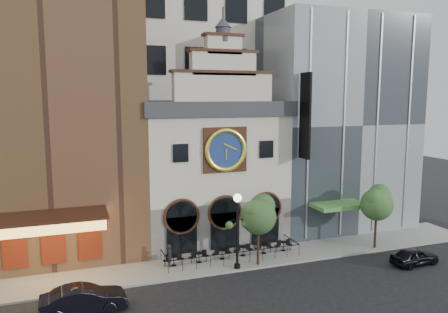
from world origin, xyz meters
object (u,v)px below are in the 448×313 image
at_px(bistro_2, 222,253).
at_px(tree_right, 377,202).
at_px(bistro_3, 243,250).
at_px(bistro_4, 264,248).
at_px(lamppost, 237,223).
at_px(car_right, 414,256).
at_px(bistro_0, 174,260).
at_px(bistro_1, 199,257).
at_px(tree_left, 259,214).
at_px(car_left, 84,300).
at_px(bistro_5, 283,245).
at_px(pedestrian, 170,255).

height_order(bistro_2, tree_right, tree_right).
relative_size(bistro_2, bistro_3, 1.00).
xyz_separation_m(bistro_4, lamppost, (-3.14, -2.13, 3.02)).
height_order(car_right, tree_right, tree_right).
relative_size(bistro_0, bistro_3, 1.00).
bearing_deg(bistro_1, bistro_2, 2.17).
distance_m(bistro_2, tree_left, 4.53).
distance_m(bistro_3, tree_right, 11.84).
relative_size(bistro_4, tree_left, 0.30).
bearing_deg(car_left, bistro_5, -73.48).
xyz_separation_m(bistro_2, car_left, (-10.43, -5.02, 0.21)).
bearing_deg(bistro_5, bistro_0, -179.24).
relative_size(bistro_4, bistro_5, 1.00).
height_order(bistro_1, bistro_4, same).
bearing_deg(bistro_3, pedestrian, -177.96).
bearing_deg(bistro_2, car_right, -22.55).
height_order(bistro_3, bistro_4, same).
bearing_deg(tree_right, lamppost, -178.60).
bearing_deg(lamppost, bistro_5, 29.70).
bearing_deg(pedestrian, car_right, -104.47).
distance_m(bistro_1, bistro_4, 5.49).
distance_m(bistro_2, pedestrian, 4.17).
relative_size(car_left, tree_right, 0.93).
xyz_separation_m(bistro_2, pedestrian, (-4.15, -0.08, 0.38)).
bearing_deg(bistro_0, car_left, -142.91).
bearing_deg(lamppost, pedestrian, 162.55).
distance_m(bistro_2, lamppost, 3.69).
height_order(bistro_3, car_right, car_right).
xyz_separation_m(bistro_2, tree_left, (2.25, -1.87, 3.46)).
xyz_separation_m(bistro_5, pedestrian, (-9.51, -0.15, 0.38)).
relative_size(bistro_0, bistro_4, 1.00).
xyz_separation_m(tree_left, tree_right, (10.74, 0.10, -0.01)).
height_order(bistro_5, car_left, car_left).
relative_size(bistro_5, lamppost, 0.28).
distance_m(bistro_0, bistro_1, 1.97).
distance_m(bistro_0, bistro_3, 5.69).
bearing_deg(car_left, tree_left, -77.41).
height_order(pedestrian, tree_right, tree_right).
xyz_separation_m(car_right, tree_right, (-0.57, 3.86, 3.40)).
distance_m(bistro_5, tree_right, 8.58).
bearing_deg(bistro_3, lamppost, -121.67).
bearing_deg(bistro_4, tree_right, -10.96).
xyz_separation_m(bistro_1, tree_left, (4.14, -1.80, 3.46)).
relative_size(bistro_3, lamppost, 0.28).
bearing_deg(car_right, bistro_2, 63.54).
relative_size(bistro_1, tree_right, 0.30).
height_order(bistro_0, bistro_5, same).
relative_size(bistro_5, pedestrian, 0.93).
height_order(bistro_2, car_left, car_left).
xyz_separation_m(car_right, car_left, (-23.99, 0.61, 0.16)).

